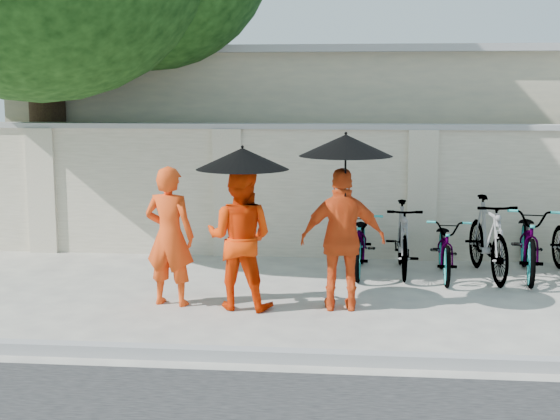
{
  "coord_description": "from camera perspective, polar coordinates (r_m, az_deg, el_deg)",
  "views": [
    {
      "loc": [
        0.99,
        -8.87,
        2.6
      ],
      "look_at": [
        0.05,
        0.77,
        1.1
      ],
      "focal_mm": 50.0,
      "sensor_mm": 36.0,
      "label": 1
    }
  ],
  "objects": [
    {
      "name": "bike_2",
      "position": [
        11.07,
        12.02,
        -2.65
      ],
      "size": [
        0.65,
        1.7,
        0.88
      ],
      "primitive_type": "imported",
      "rotation": [
        0.0,
        0.0,
        -0.04
      ],
      "color": "#8D8DA6",
      "rests_on": "ground"
    },
    {
      "name": "bike_4",
      "position": [
        11.4,
        17.78,
        -2.16
      ],
      "size": [
        0.94,
        2.04,
        1.03
      ],
      "primitive_type": "imported",
      "rotation": [
        0.0,
        0.0,
        -0.13
      ],
      "color": "#8D8DA6",
      "rests_on": "ground"
    },
    {
      "name": "bike_3",
      "position": [
        11.2,
        14.96,
        -1.98
      ],
      "size": [
        0.74,
        1.92,
        1.13
      ],
      "primitive_type": "imported",
      "rotation": [
        0.0,
        0.0,
        0.12
      ],
      "color": "#8D8DA6",
      "rests_on": "ground"
    },
    {
      "name": "ground",
      "position": [
        9.3,
        -0.76,
        -7.44
      ],
      "size": [
        80.0,
        80.0,
        0.0
      ],
      "primitive_type": "plane",
      "color": "beige"
    },
    {
      "name": "building_behind",
      "position": [
        15.93,
        9.25,
        5.09
      ],
      "size": [
        14.0,
        6.0,
        3.2
      ],
      "primitive_type": "cube",
      "color": "#C6BA94",
      "rests_on": "ground"
    },
    {
      "name": "bike_1",
      "position": [
        11.19,
        8.96,
        -2.06
      ],
      "size": [
        0.48,
        1.71,
        1.03
      ],
      "primitive_type": "imported",
      "rotation": [
        0.0,
        0.0,
        0.0
      ],
      "color": "#8D8DA6",
      "rests_on": "ground"
    },
    {
      "name": "compound_wall",
      "position": [
        12.18,
        5.59,
        1.21
      ],
      "size": [
        20.0,
        0.3,
        2.0
      ],
      "primitive_type": "cube",
      "color": "beige",
      "rests_on": "ground"
    },
    {
      "name": "bike_0",
      "position": [
        11.18,
        5.96,
        -2.27
      ],
      "size": [
        0.7,
        1.79,
        0.93
      ],
      "primitive_type": "imported",
      "rotation": [
        0.0,
        0.0,
        -0.05
      ],
      "color": "#8D8DA6",
      "rests_on": "ground"
    },
    {
      "name": "parasol_center",
      "position": [
        9.07,
        -2.76,
        3.77
      ],
      "size": [
        1.09,
        1.09,
        0.97
      ],
      "color": "black",
      "rests_on": "ground"
    },
    {
      "name": "monk_left",
      "position": [
        9.5,
        -8.08,
        -1.9
      ],
      "size": [
        0.68,
        0.51,
        1.7
      ],
      "primitive_type": "imported",
      "rotation": [
        0.0,
        0.0,
        2.96
      ],
      "color": "#F54512",
      "rests_on": "ground"
    },
    {
      "name": "monk_center",
      "position": [
        9.28,
        -2.95,
        -2.07
      ],
      "size": [
        0.92,
        0.77,
        1.7
      ],
      "primitive_type": "imported",
      "rotation": [
        0.0,
        0.0,
        2.98
      ],
      "color": "#F23604",
      "rests_on": "ground"
    },
    {
      "name": "parasol_right",
      "position": [
        8.99,
        4.83,
        4.74
      ],
      "size": [
        1.09,
        1.09,
        1.13
      ],
      "color": "black",
      "rests_on": "ground"
    },
    {
      "name": "monk_right",
      "position": [
        9.22,
        4.62,
        -2.18
      ],
      "size": [
        1.02,
        0.48,
        1.7
      ],
      "primitive_type": "imported",
      "rotation": [
        0.0,
        0.0,
        3.21
      ],
      "color": "#E64B17",
      "rests_on": "ground"
    },
    {
      "name": "kerb",
      "position": [
        7.67,
        -2.19,
        -10.55
      ],
      "size": [
        40.0,
        0.16,
        0.12
      ],
      "primitive_type": "cube",
      "color": "#9A9A9A",
      "rests_on": "ground"
    }
  ]
}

